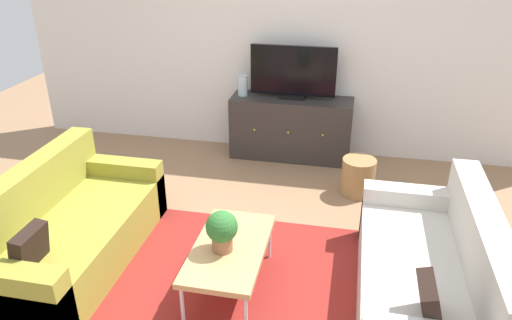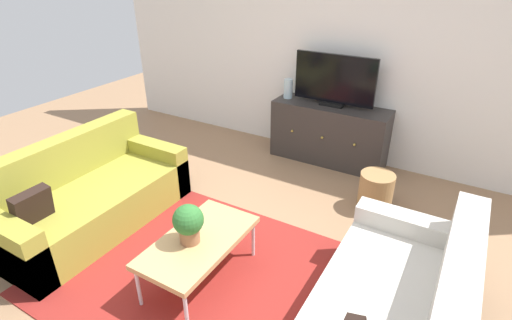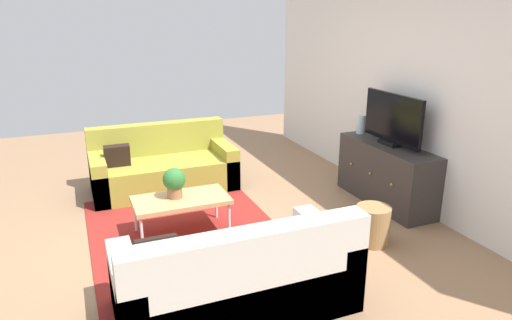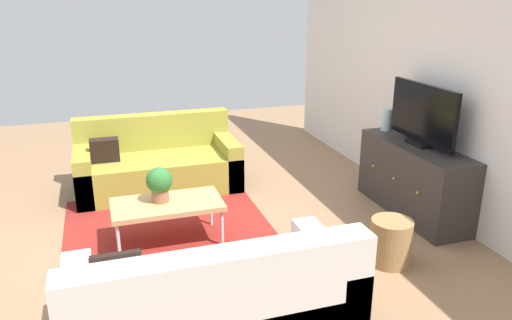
{
  "view_description": "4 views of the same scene",
  "coord_description": "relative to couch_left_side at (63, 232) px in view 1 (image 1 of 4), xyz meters",
  "views": [
    {
      "loc": [
        0.75,
        -2.99,
        2.5
      ],
      "look_at": [
        0.0,
        0.63,
        0.71
      ],
      "focal_mm": 34.13,
      "sensor_mm": 36.0,
      "label": 1
    },
    {
      "loc": [
        1.53,
        -1.99,
        2.28
      ],
      "look_at": [
        0.0,
        0.63,
        0.71
      ],
      "focal_mm": 27.5,
      "sensor_mm": 36.0,
      "label": 2
    },
    {
      "loc": [
        4.25,
        -1.11,
        2.19
      ],
      "look_at": [
        0.0,
        0.63,
        0.71
      ],
      "focal_mm": 32.23,
      "sensor_mm": 36.0,
      "label": 3
    },
    {
      "loc": [
        3.98,
        -0.65,
        2.13
      ],
      "look_at": [
        0.0,
        0.63,
        0.71
      ],
      "focal_mm": 34.49,
      "sensor_mm": 36.0,
      "label": 4
    }
  ],
  "objects": [
    {
      "name": "area_rug",
      "position": [
        1.44,
        -0.05,
        -0.26
      ],
      "size": [
        2.5,
        1.9,
        0.01
      ],
      "primitive_type": "cube",
      "color": "maroon",
      "rests_on": "ground_plane"
    },
    {
      "name": "glass_vase",
      "position": [
        0.94,
        2.37,
        0.57
      ],
      "size": [
        0.11,
        0.11,
        0.24
      ],
      "primitive_type": "cylinder",
      "color": "silver",
      "rests_on": "tv_console"
    },
    {
      "name": "wicker_basket",
      "position": [
        2.32,
        1.62,
        -0.08
      ],
      "size": [
        0.34,
        0.34,
        0.38
      ],
      "primitive_type": "cylinder",
      "color": "#9E7547",
      "rests_on": "ground_plane"
    },
    {
      "name": "couch_right_side",
      "position": [
        2.88,
        0.0,
        0.0
      ],
      "size": [
        0.87,
        1.78,
        0.81
      ],
      "color": "beige",
      "rests_on": "ground_plane"
    },
    {
      "name": "potted_plant",
      "position": [
        1.37,
        -0.13,
        0.3
      ],
      "size": [
        0.23,
        0.23,
        0.31
      ],
      "color": "#936042",
      "rests_on": "coffee_table"
    },
    {
      "name": "couch_left_side",
      "position": [
        0.0,
        0.0,
        0.0
      ],
      "size": [
        0.87,
        1.78,
        0.81
      ],
      "color": "olive",
      "rests_on": "ground_plane"
    },
    {
      "name": "flat_screen_tv",
      "position": [
        1.52,
        2.39,
        0.75
      ],
      "size": [
        0.96,
        0.16,
        0.6
      ],
      "color": "black",
      "rests_on": "tv_console"
    },
    {
      "name": "ground_plane",
      "position": [
        1.44,
        0.1,
        -0.27
      ],
      "size": [
        10.0,
        10.0,
        0.0
      ],
      "primitive_type": "plane",
      "color": "#997251"
    },
    {
      "name": "wall_back",
      "position": [
        1.44,
        2.65,
        1.08
      ],
      "size": [
        6.4,
        0.12,
        2.7
      ],
      "primitive_type": "cube",
      "color": "white",
      "rests_on": "ground_plane"
    },
    {
      "name": "tv_console",
      "position": [
        1.52,
        2.37,
        0.09
      ],
      "size": [
        1.39,
        0.47,
        0.72
      ],
      "color": "#332D2B",
      "rests_on": "ground_plane"
    },
    {
      "name": "coffee_table",
      "position": [
        1.41,
        -0.08,
        0.1
      ],
      "size": [
        0.52,
        0.96,
        0.4
      ],
      "color": "tan",
      "rests_on": "ground_plane"
    }
  ]
}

